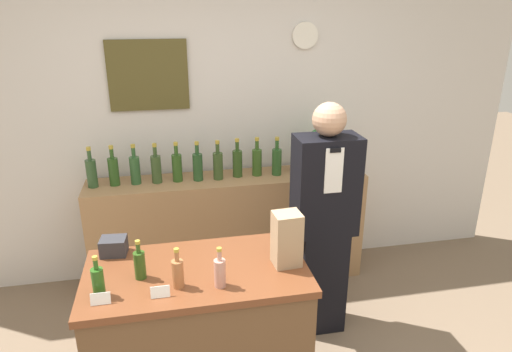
{
  "coord_description": "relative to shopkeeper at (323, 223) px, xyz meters",
  "views": [
    {
      "loc": [
        -0.39,
        -1.62,
        2.21
      ],
      "look_at": [
        0.16,
        1.1,
        1.16
      ],
      "focal_mm": 32.0,
      "sensor_mm": 36.0,
      "label": 1
    }
  ],
  "objects": [
    {
      "name": "shelf_bottle_4",
      "position": [
        -0.94,
        0.75,
        0.22
      ],
      "size": [
        0.08,
        0.08,
        0.31
      ],
      "color": "#2C511D",
      "rests_on": "back_shelf"
    },
    {
      "name": "price_card_right",
      "position": [
        -1.08,
        -0.76,
        0.12
      ],
      "size": [
        0.09,
        0.02,
        0.06
      ],
      "color": "white",
      "rests_on": "display_counter"
    },
    {
      "name": "shelf_bottle_10",
      "position": [
        0.01,
        0.72,
        0.22
      ],
      "size": [
        0.08,
        0.08,
        0.31
      ],
      "color": "#315424",
      "rests_on": "back_shelf"
    },
    {
      "name": "shelf_bottle_8",
      "position": [
        -0.31,
        0.75,
        0.22
      ],
      "size": [
        0.08,
        0.08,
        0.31
      ],
      "color": "#31531E",
      "rests_on": "back_shelf"
    },
    {
      "name": "back_wall",
      "position": [
        -0.61,
        0.99,
        0.53
      ],
      "size": [
        5.2,
        0.09,
        2.7
      ],
      "color": "silver",
      "rests_on": "ground_plane"
    },
    {
      "name": "shopkeeper",
      "position": [
        0.0,
        0.0,
        0.0
      ],
      "size": [
        0.42,
        0.26,
        1.65
      ],
      "color": "black",
      "rests_on": "ground_plane"
    },
    {
      "name": "counter_bottle_3",
      "position": [
        -0.79,
        -0.73,
        0.17
      ],
      "size": [
        0.06,
        0.06,
        0.21
      ],
      "color": "tan",
      "rests_on": "display_counter"
    },
    {
      "name": "shelf_bottle_1",
      "position": [
        -1.41,
        0.75,
        0.22
      ],
      "size": [
        0.08,
        0.08,
        0.31
      ],
      "color": "#294E1D",
      "rests_on": "back_shelf"
    },
    {
      "name": "potted_plant",
      "position": [
        0.23,
        0.72,
        0.3
      ],
      "size": [
        0.27,
        0.27,
        0.37
      ],
      "color": "#B27047",
      "rests_on": "back_shelf"
    },
    {
      "name": "shelf_bottle_0",
      "position": [
        -1.57,
        0.74,
        0.22
      ],
      "size": [
        0.08,
        0.08,
        0.31
      ],
      "color": "#2E4D2A",
      "rests_on": "back_shelf"
    },
    {
      "name": "shelf_bottle_2",
      "position": [
        -1.25,
        0.75,
        0.22
      ],
      "size": [
        0.08,
        0.08,
        0.31
      ],
      "color": "#2A532A",
      "rests_on": "back_shelf"
    },
    {
      "name": "paper_bag",
      "position": [
        -0.42,
        -0.59,
        0.24
      ],
      "size": [
        0.15,
        0.14,
        0.29
      ],
      "color": "tan",
      "rests_on": "display_counter"
    },
    {
      "name": "shelf_bottle_9",
      "position": [
        -0.15,
        0.73,
        0.22
      ],
      "size": [
        0.08,
        0.08,
        0.31
      ],
      "color": "#295324",
      "rests_on": "back_shelf"
    },
    {
      "name": "shelf_bottle_6",
      "position": [
        -0.62,
        0.73,
        0.22
      ],
      "size": [
        0.08,
        0.08,
        0.31
      ],
      "color": "#334B23",
      "rests_on": "back_shelf"
    },
    {
      "name": "back_shelf",
      "position": [
        -0.54,
        0.74,
        -0.36
      ],
      "size": [
        2.21,
        0.39,
        0.92
      ],
      "color": "#9E754C",
      "rests_on": "ground_plane"
    },
    {
      "name": "price_card_left",
      "position": [
        -1.35,
        -0.76,
        0.12
      ],
      "size": [
        0.09,
        0.02,
        0.06
      ],
      "color": "white",
      "rests_on": "display_counter"
    },
    {
      "name": "shelf_bottle_3",
      "position": [
        -1.1,
        0.74,
        0.22
      ],
      "size": [
        0.08,
        0.08,
        0.31
      ],
      "color": "#354D27",
      "rests_on": "back_shelf"
    },
    {
      "name": "display_counter",
      "position": [
        -0.9,
        -0.56,
        -0.37
      ],
      "size": [
        1.16,
        0.64,
        0.91
      ],
      "color": "brown",
      "rests_on": "ground_plane"
    },
    {
      "name": "gift_box",
      "position": [
        -1.33,
        -0.31,
        0.14
      ],
      "size": [
        0.15,
        0.13,
        0.1
      ],
      "color": "#2D2D33",
      "rests_on": "display_counter"
    },
    {
      "name": "counter_bottle_0",
      "position": [
        -1.36,
        -0.69,
        0.17
      ],
      "size": [
        0.06,
        0.06,
        0.21
      ],
      "color": "#275619",
      "rests_on": "display_counter"
    },
    {
      "name": "shelf_bottle_5",
      "position": [
        -0.78,
        0.73,
        0.22
      ],
      "size": [
        0.08,
        0.08,
        0.31
      ],
      "color": "#264B25",
      "rests_on": "back_shelf"
    },
    {
      "name": "counter_bottle_1",
      "position": [
        -1.18,
        -0.58,
        0.17
      ],
      "size": [
        0.06,
        0.06,
        0.21
      ],
      "color": "#2C4D19",
      "rests_on": "display_counter"
    },
    {
      "name": "counter_bottle_2",
      "position": [
        -0.99,
        -0.69,
        0.17
      ],
      "size": [
        0.06,
        0.06,
        0.21
      ],
      "color": "#A5653B",
      "rests_on": "display_counter"
    },
    {
      "name": "shelf_bottle_7",
      "position": [
        -0.46,
        0.75,
        0.22
      ],
      "size": [
        0.08,
        0.08,
        0.31
      ],
      "color": "#2D4A1D",
      "rests_on": "back_shelf"
    }
  ]
}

